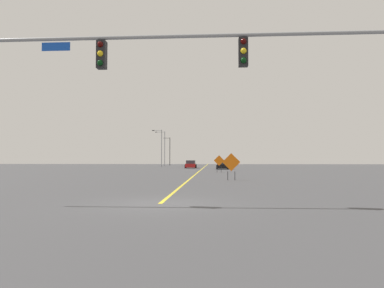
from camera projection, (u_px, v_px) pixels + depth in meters
name	position (u px, v px, depth m)	size (l,w,h in m)	color
ground	(160.00, 204.00, 12.83)	(202.90, 202.90, 0.00)	#444447
road_centre_stripe	(204.00, 167.00, 69.03)	(0.16, 112.72, 0.01)	yellow
traffic_signal_assembly	(236.00, 64.00, 12.86)	(15.99, 0.44, 6.86)	gray
street_lamp_near_right	(164.00, 147.00, 80.46)	(2.28, 0.24, 8.00)	gray
street_lamp_mid_right	(161.00, 146.00, 72.38)	(2.06, 0.24, 7.71)	gray
street_lamp_mid_left	(169.00, 150.00, 90.37)	(1.71, 0.24, 7.20)	black
construction_sign_median_far	(231.00, 163.00, 27.09)	(1.40, 0.05, 2.10)	orange
construction_sign_left_shoulder	(219.00, 161.00, 43.24)	(1.31, 0.13, 2.11)	orange
car_black_passing	(222.00, 165.00, 57.04)	(1.99, 4.37, 1.44)	black
car_red_near	(191.00, 164.00, 63.91)	(2.10, 4.57, 1.40)	red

